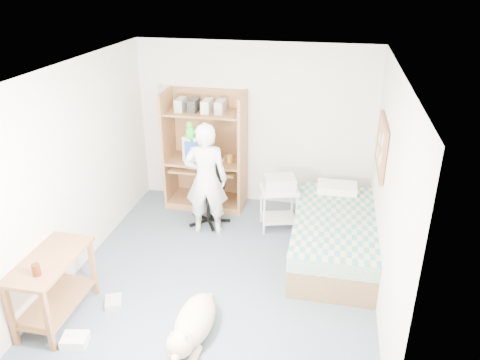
{
  "coord_description": "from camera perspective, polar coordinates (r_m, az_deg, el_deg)",
  "views": [
    {
      "loc": [
        1.15,
        -4.71,
        3.44
      ],
      "look_at": [
        0.1,
        0.43,
        1.05
      ],
      "focal_mm": 35.0,
      "sensor_mm": 36.0,
      "label": 1
    }
  ],
  "objects": [
    {
      "name": "wall_left",
      "position": [
        5.98,
        -19.02,
        1.58
      ],
      "size": [
        0.02,
        4.0,
        2.5
      ],
      "primitive_type": "cube",
      "color": "silver",
      "rests_on": "floor"
    },
    {
      "name": "drink_glass",
      "position": [
        4.94,
        -23.59,
        -10.0
      ],
      "size": [
        0.08,
        0.08,
        0.12
      ],
      "primitive_type": "cylinder",
      "color": "#421C0A",
      "rests_on": "side_desk"
    },
    {
      "name": "wall_back",
      "position": [
        7.15,
        1.75,
        6.63
      ],
      "size": [
        3.6,
        0.02,
        2.5
      ],
      "primitive_type": "cube",
      "color": "silver",
      "rests_on": "floor"
    },
    {
      "name": "person",
      "position": [
        6.38,
        -4.16,
        0.05
      ],
      "size": [
        0.64,
        0.46,
        1.61
      ],
      "primitive_type": "imported",
      "rotation": [
        0.0,
        0.0,
        3.28
      ],
      "color": "white",
      "rests_on": "floor"
    },
    {
      "name": "crt_monitor",
      "position": [
        7.19,
        -5.02,
        4.22
      ],
      "size": [
        0.41,
        0.44,
        0.39
      ],
      "rotation": [
        0.0,
        0.0,
        0.01
      ],
      "color": "beige",
      "rests_on": "computer_hutch"
    },
    {
      "name": "floor",
      "position": [
        5.95,
        -1.8,
        -10.88
      ],
      "size": [
        4.0,
        4.0,
        0.0
      ],
      "primitive_type": "plane",
      "color": "#4B5766",
      "rests_on": "ground"
    },
    {
      "name": "pencil_cup",
      "position": [
        7.03,
        -1.25,
        2.6
      ],
      "size": [
        0.08,
        0.08,
        0.12
      ],
      "primitive_type": "cylinder",
      "color": "gold",
      "rests_on": "computer_hutch"
    },
    {
      "name": "side_desk",
      "position": [
        5.32,
        -21.85,
        -11.18
      ],
      "size": [
        0.5,
        1.0,
        0.75
      ],
      "color": "brown",
      "rests_on": "floor"
    },
    {
      "name": "floor_box_a",
      "position": [
        5.2,
        -19.48,
        -17.94
      ],
      "size": [
        0.28,
        0.24,
        0.1
      ],
      "primitive_type": "cube",
      "rotation": [
        0.0,
        0.0,
        0.18
      ],
      "color": "white",
      "rests_on": "floor"
    },
    {
      "name": "dog",
      "position": [
        4.92,
        -5.76,
        -17.03
      ],
      "size": [
        0.4,
        1.15,
        0.43
      ],
      "rotation": [
        0.0,
        0.0,
        -0.03
      ],
      "color": "tan",
      "rests_on": "floor"
    },
    {
      "name": "floor_box_b",
      "position": [
        5.57,
        -15.15,
        -14.18
      ],
      "size": [
        0.25,
        0.27,
        0.08
      ],
      "primitive_type": "cube",
      "rotation": [
        0.0,
        0.0,
        0.41
      ],
      "color": "#A7A7A2",
      "rests_on": "floor"
    },
    {
      "name": "printer",
      "position": [
        6.53,
        4.84,
        -0.32
      ],
      "size": [
        0.49,
        0.42,
        0.18
      ],
      "primitive_type": "cube",
      "rotation": [
        0.0,
        0.0,
        0.27
      ],
      "color": "beige",
      "rests_on": "printer_cart"
    },
    {
      "name": "office_chair",
      "position": [
        6.86,
        -3.84,
        -2.39
      ],
      "size": [
        0.55,
        0.55,
        0.97
      ],
      "rotation": [
        0.0,
        0.0,
        0.14
      ],
      "color": "black",
      "rests_on": "floor"
    },
    {
      "name": "corkboard",
      "position": [
        5.99,
        16.87,
        3.98
      ],
      "size": [
        0.04,
        0.94,
        0.66
      ],
      "color": "#A07148",
      "rests_on": "wall_right"
    },
    {
      "name": "bed",
      "position": [
        6.19,
        11.38,
        -6.66
      ],
      "size": [
        1.02,
        2.02,
        0.66
      ],
      "color": "brown",
      "rests_on": "floor"
    },
    {
      "name": "ceiling",
      "position": [
        4.94,
        -2.19,
        13.49
      ],
      "size": [
        3.6,
        4.0,
        0.02
      ],
      "primitive_type": "cube",
      "color": "white",
      "rests_on": "wall_back"
    },
    {
      "name": "printer_cart",
      "position": [
        6.66,
        4.75,
        -2.67
      ],
      "size": [
        0.61,
        0.54,
        0.62
      ],
      "rotation": [
        0.0,
        0.0,
        0.27
      ],
      "color": "silver",
      "rests_on": "floor"
    },
    {
      "name": "computer_hutch",
      "position": [
        7.2,
        -4.15,
        3.08
      ],
      "size": [
        1.2,
        0.63,
        1.8
      ],
      "color": "brown",
      "rests_on": "floor"
    },
    {
      "name": "wall_right",
      "position": [
        5.24,
        17.56,
        -1.47
      ],
      "size": [
        0.02,
        4.0,
        2.5
      ],
      "primitive_type": "cube",
      "color": "silver",
      "rests_on": "floor"
    },
    {
      "name": "keyboard",
      "position": [
        7.13,
        -4.66,
        1.52
      ],
      "size": [
        0.47,
        0.23,
        0.03
      ],
      "primitive_type": "cube",
      "rotation": [
        0.0,
        0.0,
        -0.16
      ],
      "color": "beige",
      "rests_on": "computer_hutch"
    },
    {
      "name": "parrot",
      "position": [
        6.21,
        -6.1,
        5.89
      ],
      "size": [
        0.12,
        0.21,
        0.33
      ],
      "rotation": [
        0.0,
        0.0,
        0.14
      ],
      "color": "#13871D",
      "rests_on": "person"
    }
  ]
}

